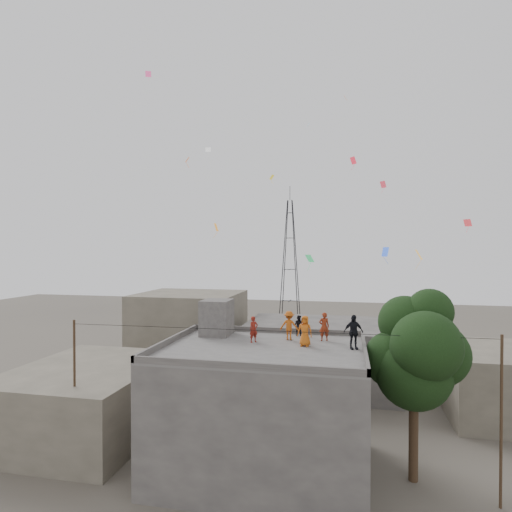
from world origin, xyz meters
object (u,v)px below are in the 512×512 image
(transmission_tower, at_px, (290,263))
(person_dark_adult, at_px, (353,332))
(stair_head_box, at_px, (217,317))
(person_red_adult, at_px, (324,327))
(tree, at_px, (417,352))

(transmission_tower, relative_size, person_dark_adult, 11.86)
(transmission_tower, bearing_deg, person_dark_adult, -77.95)
(transmission_tower, bearing_deg, stair_head_box, -88.77)
(person_red_adult, xyz_separation_m, person_dark_adult, (1.50, -1.61, 0.08))
(tree, distance_m, transmission_tower, 41.12)
(stair_head_box, bearing_deg, tree, -10.74)
(stair_head_box, distance_m, person_red_adult, 6.11)
(stair_head_box, xyz_separation_m, tree, (10.57, -2.00, -1.00))
(transmission_tower, distance_m, person_red_adult, 38.43)
(stair_head_box, bearing_deg, person_red_adult, -3.22)
(transmission_tower, height_order, person_dark_adult, transmission_tower)
(transmission_tower, bearing_deg, tree, -73.91)
(stair_head_box, xyz_separation_m, person_dark_adult, (7.60, -1.96, -0.16))
(person_red_adult, bearing_deg, stair_head_box, -16.22)
(tree, relative_size, person_red_adult, 5.96)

